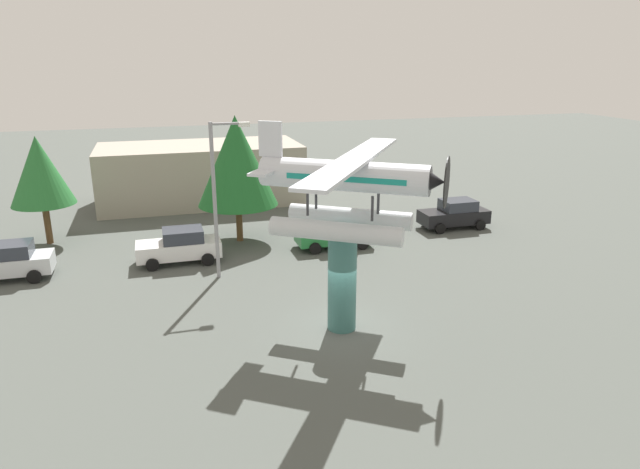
{
  "coord_description": "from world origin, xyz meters",
  "views": [
    {
      "loc": [
        -6.47,
        -19.09,
        10.17
      ],
      "look_at": [
        0.0,
        3.0,
        2.92
      ],
      "focal_mm": 31.98,
      "sensor_mm": 36.0,
      "label": 1
    }
  ],
  "objects_px": {
    "car_far_green": "(335,231)",
    "car_distant_black": "(455,214)",
    "floatplane_monument": "(347,189)",
    "streetlight_primary": "(219,189)",
    "display_pedestal": "(342,282)",
    "car_near_silver": "(6,262)",
    "car_mid_white": "(180,246)",
    "storefront_building": "(201,173)",
    "tree_west": "(40,171)",
    "tree_east": "(237,161)"
  },
  "relations": [
    {
      "from": "car_far_green",
      "to": "car_distant_black",
      "type": "distance_m",
      "value": 8.27
    },
    {
      "from": "floatplane_monument",
      "to": "streetlight_primary",
      "type": "bearing_deg",
      "value": 153.57
    },
    {
      "from": "display_pedestal",
      "to": "car_distant_black",
      "type": "height_order",
      "value": "display_pedestal"
    },
    {
      "from": "floatplane_monument",
      "to": "car_near_silver",
      "type": "height_order",
      "value": "floatplane_monument"
    },
    {
      "from": "car_near_silver",
      "to": "car_far_green",
      "type": "height_order",
      "value": "same"
    },
    {
      "from": "display_pedestal",
      "to": "car_mid_white",
      "type": "bearing_deg",
      "value": 120.88
    },
    {
      "from": "storefront_building",
      "to": "car_distant_black",
      "type": "bearing_deg",
      "value": -37.8
    },
    {
      "from": "car_mid_white",
      "to": "display_pedestal",
      "type": "bearing_deg",
      "value": 120.88
    },
    {
      "from": "tree_west",
      "to": "car_far_green",
      "type": "bearing_deg",
      "value": -18.59
    },
    {
      "from": "car_far_green",
      "to": "storefront_building",
      "type": "height_order",
      "value": "storefront_building"
    },
    {
      "from": "car_far_green",
      "to": "tree_west",
      "type": "xyz_separation_m",
      "value": [
        -15.33,
        5.16,
        3.26
      ]
    },
    {
      "from": "floatplane_monument",
      "to": "tree_east",
      "type": "xyz_separation_m",
      "value": [
        -2.24,
        12.16,
        -0.95
      ]
    },
    {
      "from": "car_near_silver",
      "to": "tree_west",
      "type": "height_order",
      "value": "tree_west"
    },
    {
      "from": "display_pedestal",
      "to": "car_mid_white",
      "type": "xyz_separation_m",
      "value": [
        -5.6,
        9.37,
        -1.06
      ]
    },
    {
      "from": "car_near_silver",
      "to": "storefront_building",
      "type": "distance_m",
      "value": 16.39
    },
    {
      "from": "car_mid_white",
      "to": "car_distant_black",
      "type": "height_order",
      "value": "same"
    },
    {
      "from": "tree_west",
      "to": "car_near_silver",
      "type": "bearing_deg",
      "value": -101.22
    },
    {
      "from": "storefront_building",
      "to": "tree_east",
      "type": "height_order",
      "value": "tree_east"
    },
    {
      "from": "display_pedestal",
      "to": "floatplane_monument",
      "type": "bearing_deg",
      "value": -33.93
    },
    {
      "from": "tree_west",
      "to": "tree_east",
      "type": "distance_m",
      "value": 10.74
    },
    {
      "from": "display_pedestal",
      "to": "tree_west",
      "type": "relative_size",
      "value": 0.64
    },
    {
      "from": "car_near_silver",
      "to": "tree_east",
      "type": "height_order",
      "value": "tree_east"
    },
    {
      "from": "display_pedestal",
      "to": "car_distant_black",
      "type": "xyz_separation_m",
      "value": [
        10.93,
        10.92,
        -1.06
      ]
    },
    {
      "from": "storefront_building",
      "to": "tree_east",
      "type": "relative_size",
      "value": 1.97
    },
    {
      "from": "car_far_green",
      "to": "car_distant_black",
      "type": "height_order",
      "value": "same"
    },
    {
      "from": "display_pedestal",
      "to": "tree_east",
      "type": "height_order",
      "value": "tree_east"
    },
    {
      "from": "car_mid_white",
      "to": "tree_east",
      "type": "relative_size",
      "value": 0.59
    },
    {
      "from": "floatplane_monument",
      "to": "car_far_green",
      "type": "bearing_deg",
      "value": 108.33
    },
    {
      "from": "car_distant_black",
      "to": "streetlight_primary",
      "type": "relative_size",
      "value": 0.57
    },
    {
      "from": "display_pedestal",
      "to": "tree_east",
      "type": "distance_m",
      "value": 12.56
    },
    {
      "from": "tree_east",
      "to": "storefront_building",
      "type": "bearing_deg",
      "value": 97.02
    },
    {
      "from": "floatplane_monument",
      "to": "tree_east",
      "type": "relative_size",
      "value": 1.3
    },
    {
      "from": "car_distant_black",
      "to": "tree_west",
      "type": "height_order",
      "value": "tree_west"
    },
    {
      "from": "storefront_building",
      "to": "display_pedestal",
      "type": "bearing_deg",
      "value": -81.33
    },
    {
      "from": "display_pedestal",
      "to": "car_distant_black",
      "type": "relative_size",
      "value": 0.93
    },
    {
      "from": "floatplane_monument",
      "to": "car_mid_white",
      "type": "distance_m",
      "value": 11.98
    },
    {
      "from": "display_pedestal",
      "to": "car_far_green",
      "type": "distance_m",
      "value": 9.95
    },
    {
      "from": "car_near_silver",
      "to": "car_distant_black",
      "type": "bearing_deg",
      "value": -176.17
    },
    {
      "from": "car_mid_white",
      "to": "tree_west",
      "type": "height_order",
      "value": "tree_west"
    },
    {
      "from": "tree_west",
      "to": "floatplane_monument",
      "type": "bearing_deg",
      "value": -49.32
    },
    {
      "from": "car_near_silver",
      "to": "streetlight_primary",
      "type": "bearing_deg",
      "value": 165.55
    },
    {
      "from": "car_mid_white",
      "to": "car_far_green",
      "type": "distance_m",
      "value": 8.38
    },
    {
      "from": "storefront_building",
      "to": "car_far_green",
      "type": "bearing_deg",
      "value": -63.86
    },
    {
      "from": "floatplane_monument",
      "to": "car_mid_white",
      "type": "xyz_separation_m",
      "value": [
        -5.71,
        9.44,
        -4.68
      ]
    },
    {
      "from": "tree_west",
      "to": "tree_east",
      "type": "bearing_deg",
      "value": -13.86
    },
    {
      "from": "car_far_green",
      "to": "tree_east",
      "type": "xyz_separation_m",
      "value": [
        -4.92,
        2.59,
        3.73
      ]
    },
    {
      "from": "display_pedestal",
      "to": "tree_west",
      "type": "bearing_deg",
      "value": 130.58
    },
    {
      "from": "floatplane_monument",
      "to": "tree_east",
      "type": "bearing_deg",
      "value": 134.39
    },
    {
      "from": "display_pedestal",
      "to": "car_far_green",
      "type": "bearing_deg",
      "value": 73.68
    },
    {
      "from": "floatplane_monument",
      "to": "car_near_silver",
      "type": "bearing_deg",
      "value": 179.68
    }
  ]
}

